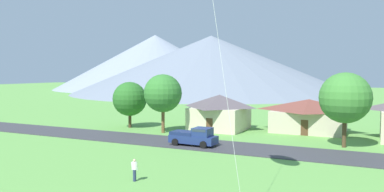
{
  "coord_description": "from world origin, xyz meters",
  "views": [
    {
      "loc": [
        10.35,
        -10.69,
        8.19
      ],
      "look_at": [
        0.37,
        10.29,
        6.68
      ],
      "focal_mm": 35.9,
      "sensor_mm": 36.0,
      "label": 1
    }
  ],
  "objects": [
    {
      "name": "road_strip",
      "position": [
        0.0,
        27.83,
        0.04
      ],
      "size": [
        160.0,
        6.47,
        0.08
      ],
      "primitive_type": "cube",
      "color": "#38383D",
      "rests_on": "ground"
    },
    {
      "name": "tree_left_of_center",
      "position": [
        -21.52,
        35.32,
        4.17
      ],
      "size": [
        4.93,
        4.93,
        6.65
      ],
      "color": "#4C3823",
      "rests_on": "ground"
    },
    {
      "name": "tree_near_left",
      "position": [
        7.59,
        33.19,
        5.33
      ],
      "size": [
        5.46,
        5.46,
        8.07
      ],
      "color": "#4C3823",
      "rests_on": "ground"
    },
    {
      "name": "pickup_truck_navy_west_side",
      "position": [
        -7.24,
        26.89,
        1.06
      ],
      "size": [
        5.25,
        2.43,
        1.99
      ],
      "color": "navy",
      "rests_on": "road_strip"
    },
    {
      "name": "watcher_person",
      "position": [
        -5.57,
        12.82,
        0.88
      ],
      "size": [
        0.56,
        0.24,
        1.68
      ],
      "color": "navy",
      "rests_on": "ground"
    },
    {
      "name": "mountain_far_west_ridge",
      "position": [
        -68.32,
        178.95,
        11.91
      ],
      "size": [
        70.2,
        70.2,
        23.82
      ],
      "primitive_type": "cone",
      "color": "slate",
      "rests_on": "ground"
    },
    {
      "name": "mountain_west_ridge",
      "position": [
        -45.63,
        123.79,
        10.78
      ],
      "size": [
        103.55,
        103.55,
        21.55
      ],
      "primitive_type": "cone",
      "color": "slate",
      "rests_on": "ground"
    },
    {
      "name": "house_leftmost",
      "position": [
        2.5,
        42.34,
        2.3
      ],
      "size": [
        10.15,
        7.06,
        4.43
      ],
      "color": "beige",
      "rests_on": "ground"
    },
    {
      "name": "tree_right_of_center",
      "position": [
        -14.87,
        33.35,
        5.25
      ],
      "size": [
        5.04,
        5.04,
        7.79
      ],
      "color": "brown",
      "rests_on": "ground"
    },
    {
      "name": "house_right_center",
      "position": [
        -9.13,
        39.18,
        2.54
      ],
      "size": [
        7.66,
        7.77,
        4.91
      ],
      "color": "beige",
      "rests_on": "ground"
    },
    {
      "name": "mountain_central_ridge",
      "position": [
        -82.36,
        144.25,
        12.5
      ],
      "size": [
        91.74,
        91.74,
        25.01
      ],
      "primitive_type": "cone",
      "color": "gray",
      "rests_on": "ground"
    }
  ]
}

